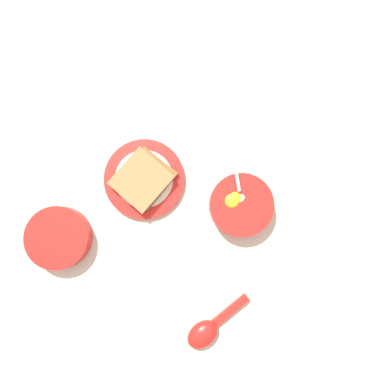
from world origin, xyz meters
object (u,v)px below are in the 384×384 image
Objects in this scene: egg_bowl at (241,205)px; toast_sandwich at (144,179)px; toast_plate at (144,179)px; soup_spoon at (207,331)px; congee_bowl at (58,238)px.

egg_bowl is 0.22m from toast_sandwich.
egg_bowl reaches higher than toast_plate.
egg_bowl is at bearing -147.22° from soup_spoon.
soup_spoon is 1.19× the size of congee_bowl.
egg_bowl is 0.23m from toast_plate.
soup_spoon is at bearing 32.78° from egg_bowl.
congee_bowl is (0.23, -0.03, 0.02)m from toast_plate.
egg_bowl is 1.02× the size of congee_bowl.
toast_plate is 1.32× the size of congee_bowl.
soup_spoon is (0.24, 0.16, -0.01)m from egg_bowl.
toast_sandwich is at bearing -57.12° from egg_bowl.
toast_sandwich is 0.92× the size of congee_bowl.
soup_spoon is (0.12, 0.34, -0.01)m from toast_sandwich.
soup_spoon is at bearing 106.45° from congee_bowl.
egg_bowl reaches higher than soup_spoon.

